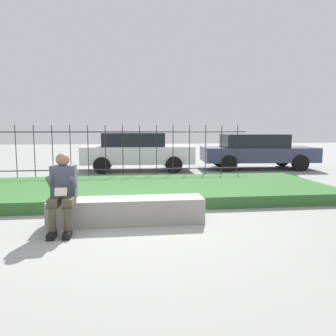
{
  "coord_description": "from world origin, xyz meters",
  "views": [
    {
      "loc": [
        0.09,
        -5.5,
        1.6
      ],
      "look_at": [
        1.08,
        2.1,
        0.68
      ],
      "focal_mm": 35.0,
      "sensor_mm": 36.0,
      "label": 1
    }
  ],
  "objects_px": {
    "stone_bench": "(127,212)",
    "person_seated_reader": "(63,189)",
    "car_parked_right": "(256,150)",
    "car_parked_center": "(137,151)"
  },
  "relations": [
    {
      "from": "stone_bench",
      "to": "car_parked_center",
      "type": "bearing_deg",
      "value": 86.67
    },
    {
      "from": "car_parked_right",
      "to": "car_parked_center",
      "type": "bearing_deg",
      "value": -175.41
    },
    {
      "from": "stone_bench",
      "to": "car_parked_center",
      "type": "relative_size",
      "value": 0.62
    },
    {
      "from": "stone_bench",
      "to": "car_parked_right",
      "type": "height_order",
      "value": "car_parked_right"
    },
    {
      "from": "car_parked_center",
      "to": "car_parked_right",
      "type": "xyz_separation_m",
      "value": [
        4.79,
        0.0,
        -0.02
      ]
    },
    {
      "from": "car_parked_center",
      "to": "car_parked_right",
      "type": "distance_m",
      "value": 4.79
    },
    {
      "from": "car_parked_center",
      "to": "person_seated_reader",
      "type": "bearing_deg",
      "value": -98.88
    },
    {
      "from": "stone_bench",
      "to": "person_seated_reader",
      "type": "bearing_deg",
      "value": -162.95
    },
    {
      "from": "person_seated_reader",
      "to": "car_parked_right",
      "type": "xyz_separation_m",
      "value": [
        6.2,
        7.39,
        0.07
      ]
    },
    {
      "from": "person_seated_reader",
      "to": "car_parked_center",
      "type": "bearing_deg",
      "value": 79.21
    }
  ]
}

